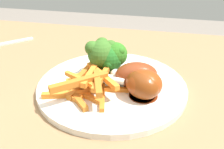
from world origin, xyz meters
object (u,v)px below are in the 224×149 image
(dinner_plate, at_px, (112,86))
(broccoli_floret_front, at_px, (111,58))
(chicken_drumstick_far, at_px, (142,84))
(chicken_drumstick_extra, at_px, (134,76))
(broccoli_floret_back, at_px, (115,55))
(carrot_fries_pile, at_px, (89,83))
(dining_table, at_px, (93,128))
(broccoli_floret_middle, at_px, (102,52))
(chicken_drumstick_near, at_px, (140,84))

(dinner_plate, bearing_deg, broccoli_floret_front, 107.94)
(chicken_drumstick_far, xyz_separation_m, chicken_drumstick_extra, (-0.02, 0.02, -0.00))
(broccoli_floret_back, height_order, chicken_drumstick_extra, broccoli_floret_back)
(chicken_drumstick_far, bearing_deg, carrot_fries_pile, -176.10)
(chicken_drumstick_far, distance_m, chicken_drumstick_extra, 0.03)
(broccoli_floret_front, height_order, carrot_fries_pile, broccoli_floret_front)
(broccoli_floret_front, height_order, chicken_drumstick_far, broccoli_floret_front)
(dining_table, bearing_deg, chicken_drumstick_extra, -3.68)
(dining_table, bearing_deg, broccoli_floret_middle, 60.50)
(broccoli_floret_middle, xyz_separation_m, chicken_drumstick_far, (0.09, -0.06, -0.03))
(broccoli_floret_back, distance_m, chicken_drumstick_near, 0.09)
(carrot_fries_pile, bearing_deg, broccoli_floret_back, 62.13)
(broccoli_floret_middle, relative_size, chicken_drumstick_near, 0.74)
(broccoli_floret_front, xyz_separation_m, chicken_drumstick_far, (0.07, -0.06, -0.02))
(dinner_plate, bearing_deg, carrot_fries_pile, -134.69)
(chicken_drumstick_far, relative_size, chicken_drumstick_extra, 0.84)
(dining_table, bearing_deg, dinner_plate, 0.53)
(broccoli_floret_back, bearing_deg, dinner_plate, -89.98)
(dinner_plate, relative_size, broccoli_floret_front, 4.19)
(broccoli_floret_front, xyz_separation_m, broccoli_floret_middle, (-0.02, 0.00, 0.01))
(dining_table, xyz_separation_m, chicken_drumstick_extra, (0.09, -0.01, 0.15))
(broccoli_floret_back, bearing_deg, chicken_drumstick_extra, -41.11)
(chicken_drumstick_near, bearing_deg, chicken_drumstick_far, 32.32)
(carrot_fries_pile, height_order, chicken_drumstick_near, chicken_drumstick_near)
(broccoli_floret_front, bearing_deg, chicken_drumstick_near, -40.91)
(dinner_plate, bearing_deg, chicken_drumstick_far, -25.88)
(carrot_fries_pile, bearing_deg, broccoli_floret_front, 66.60)
(broccoli_floret_back, relative_size, carrot_fries_pile, 0.45)
(chicken_drumstick_near, bearing_deg, dining_table, 163.11)
(broccoli_floret_back, bearing_deg, broccoli_floret_front, -150.54)
(dinner_plate, bearing_deg, chicken_drumstick_extra, -7.92)
(broccoli_floret_front, bearing_deg, carrot_fries_pile, -113.40)
(broccoli_floret_back, bearing_deg, chicken_drumstick_near, -47.14)
(dinner_plate, relative_size, broccoli_floret_back, 4.00)
(broccoli_floret_front, distance_m, broccoli_floret_middle, 0.02)
(broccoli_floret_front, height_order, broccoli_floret_middle, broccoli_floret_middle)
(dinner_plate, relative_size, chicken_drumstick_extra, 2.15)
(carrot_fries_pile, bearing_deg, chicken_drumstick_near, 2.96)
(broccoli_floret_front, xyz_separation_m, chicken_drumstick_extra, (0.05, -0.03, -0.02))
(chicken_drumstick_far, bearing_deg, chicken_drumstick_extra, 127.46)
(dinner_plate, xyz_separation_m, broccoli_floret_middle, (-0.03, 0.03, 0.06))
(dinner_plate, height_order, carrot_fries_pile, carrot_fries_pile)
(dining_table, relative_size, chicken_drumstick_extra, 8.68)
(dinner_plate, distance_m, chicken_drumstick_far, 0.07)
(broccoli_floret_back, distance_m, carrot_fries_pile, 0.08)
(broccoli_floret_middle, bearing_deg, broccoli_floret_back, 5.58)
(carrot_fries_pile, bearing_deg, dinner_plate, 45.31)
(carrot_fries_pile, bearing_deg, broccoli_floret_middle, 82.32)
(dinner_plate, relative_size, chicken_drumstick_near, 2.75)
(broccoli_floret_middle, distance_m, carrot_fries_pile, 0.07)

